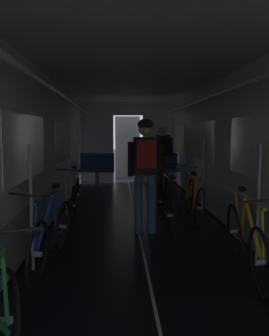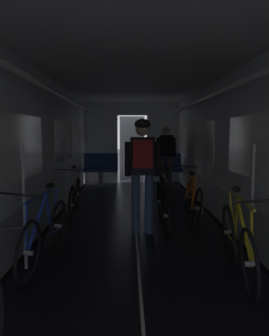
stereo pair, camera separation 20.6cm
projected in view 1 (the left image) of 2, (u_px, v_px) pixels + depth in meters
train_car_shell at (139, 121)px, 5.28m from camera, size 3.14×12.34×2.57m
bench_seat_far_left at (97, 167)px, 9.80m from camera, size 0.98×0.51×0.95m
bench_seat_far_right at (161, 166)px, 9.88m from camera, size 0.98×0.51×0.95m
bicycle_silver at (75, 197)px, 6.24m from camera, size 0.44×1.69×0.95m
bicycle_orange at (194, 199)px, 6.03m from camera, size 0.44×1.69×0.96m
bicycle_blue at (52, 234)px, 3.94m from camera, size 0.44×1.69×0.95m
bicycle_yellow at (246, 240)px, 3.73m from camera, size 0.44×1.69×0.95m
person_cyclist_aisle at (146, 163)px, 5.18m from camera, size 0.53×0.39×1.73m
bicycle_black_in_aisle at (166, 205)px, 5.53m from camera, size 0.44×1.69×0.95m
person_standing_near_bench at (163, 153)px, 9.47m from camera, size 0.53×0.23×1.69m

